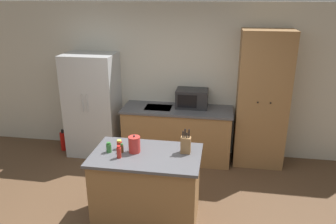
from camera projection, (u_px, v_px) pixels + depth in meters
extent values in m
cube|color=beige|center=(173.00, 80.00, 5.66)|extent=(7.20, 0.06, 2.60)
cube|color=#B7BABC|center=(93.00, 105.00, 5.69)|extent=(0.86, 0.63, 1.78)
cylinder|color=silver|center=(82.00, 103.00, 5.34)|extent=(0.02, 0.02, 0.30)
cylinder|color=silver|center=(87.00, 103.00, 5.32)|extent=(0.02, 0.02, 0.30)
cube|color=olive|center=(177.00, 134.00, 5.61)|extent=(1.79, 0.63, 0.87)
cube|color=#4C4C51|center=(177.00, 109.00, 5.46)|extent=(1.83, 0.67, 0.03)
cube|color=#9EA0A3|center=(158.00, 108.00, 5.50)|extent=(0.44, 0.34, 0.01)
cube|color=olive|center=(262.00, 100.00, 5.23)|extent=(0.79, 0.51, 2.21)
sphere|color=black|center=(258.00, 102.00, 4.98)|extent=(0.02, 0.02, 0.02)
sphere|color=black|center=(271.00, 103.00, 4.96)|extent=(0.02, 0.02, 0.02)
cube|color=olive|center=(147.00, 189.00, 4.04)|extent=(1.24, 0.74, 0.89)
cube|color=#4C4C51|center=(146.00, 155.00, 3.88)|extent=(1.30, 0.80, 0.03)
cube|color=#232326|center=(192.00, 98.00, 5.47)|extent=(0.52, 0.36, 0.30)
cube|color=black|center=(187.00, 101.00, 5.31)|extent=(0.31, 0.01, 0.21)
cube|color=olive|center=(186.00, 145.00, 3.87)|extent=(0.12, 0.08, 0.20)
cylinder|color=black|center=(183.00, 134.00, 3.83)|extent=(0.02, 0.02, 0.08)
cylinder|color=black|center=(185.00, 133.00, 3.82)|extent=(0.02, 0.02, 0.11)
cylinder|color=black|center=(187.00, 135.00, 3.82)|extent=(0.02, 0.02, 0.06)
cylinder|color=black|center=(189.00, 133.00, 3.82)|extent=(0.02, 0.02, 0.10)
cylinder|color=#B2281E|center=(119.00, 153.00, 3.77)|extent=(0.05, 0.05, 0.12)
cylinder|color=red|center=(119.00, 147.00, 3.74)|extent=(0.04, 0.04, 0.03)
cylinder|color=#563319|center=(122.00, 149.00, 3.90)|extent=(0.04, 0.04, 0.09)
cylinder|color=#286628|center=(122.00, 144.00, 3.88)|extent=(0.03, 0.03, 0.02)
cylinder|color=#337033|center=(109.00, 148.00, 3.90)|extent=(0.06, 0.06, 0.10)
cylinder|color=#286628|center=(109.00, 143.00, 3.88)|extent=(0.05, 0.05, 0.02)
cylinder|color=#B2281E|center=(119.00, 145.00, 3.99)|extent=(0.06, 0.06, 0.09)
cylinder|color=#E5DB4C|center=(119.00, 141.00, 3.97)|extent=(0.05, 0.05, 0.02)
cylinder|color=#B72D28|center=(134.00, 144.00, 3.89)|extent=(0.14, 0.14, 0.20)
sphere|color=#262628|center=(134.00, 136.00, 3.85)|extent=(0.02, 0.02, 0.02)
cylinder|color=red|center=(63.00, 141.00, 5.99)|extent=(0.11, 0.11, 0.34)
cylinder|color=black|center=(62.00, 131.00, 5.92)|extent=(0.05, 0.05, 0.06)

